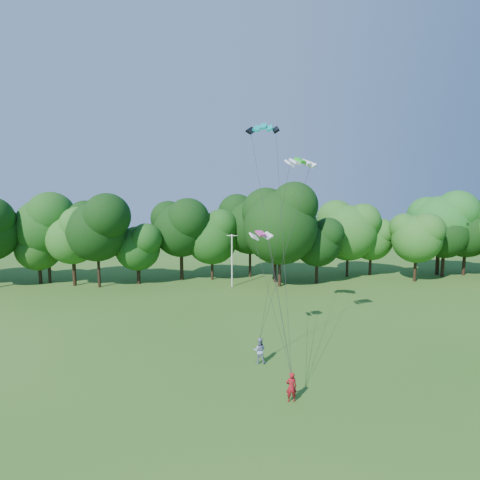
{
  "coord_description": "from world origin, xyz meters",
  "views": [
    {
      "loc": [
        -1.6,
        -17.89,
        12.2
      ],
      "look_at": [
        0.03,
        13.0,
        8.66
      ],
      "focal_mm": 28.0,
      "sensor_mm": 36.0,
      "label": 1
    }
  ],
  "objects": [
    {
      "name": "utility_pole",
      "position": [
        -0.05,
        32.47,
        3.74
      ],
      "size": [
        1.41,
        0.47,
        7.23
      ],
      "rotation": [
        0.0,
        0.0,
        -0.28
      ],
      "color": "silver",
      "rests_on": "ground"
    },
    {
      "name": "kite_green",
      "position": [
        4.46,
        10.66,
        15.0
      ],
      "size": [
        2.57,
        1.88,
        0.54
      ],
      "rotation": [
        0.0,
        0.0,
        0.4
      ],
      "color": "green",
      "rests_on": "ground"
    },
    {
      "name": "kite_teal",
      "position": [
        1.89,
        12.75,
        17.85
      ],
      "size": [
        2.7,
        1.68,
        0.66
      ],
      "rotation": [
        0.0,
        0.0,
        -0.26
      ],
      "color": "#05A29B",
      "rests_on": "ground"
    },
    {
      "name": "kite_flyer_right",
      "position": [
        1.24,
        8.47,
        0.95
      ],
      "size": [
        1.04,
        0.87,
        1.91
      ],
      "primitive_type": "imported",
      "rotation": [
        0.0,
        0.0,
        2.97
      ],
      "color": "#8693BA",
      "rests_on": "ground"
    },
    {
      "name": "tree_back_center",
      "position": [
        6.49,
        32.21,
        9.97
      ],
      "size": [
        10.98,
        10.98,
        15.97
      ],
      "color": "black",
      "rests_on": "ground"
    },
    {
      "name": "ground",
      "position": [
        0.0,
        0.0,
        0.0
      ],
      "size": [
        160.0,
        160.0,
        0.0
      ],
      "primitive_type": "plane",
      "color": "#2A5B19",
      "rests_on": "ground"
    },
    {
      "name": "tree_back_west",
      "position": [
        -27.22,
        35.69,
        6.08
      ],
      "size": [
        6.69,
        6.69,
        9.73
      ],
      "color": "black",
      "rests_on": "ground"
    },
    {
      "name": "kite_flyer_left",
      "position": [
        2.59,
        3.14,
        0.91
      ],
      "size": [
        0.67,
        0.45,
        1.82
      ],
      "primitive_type": "imported",
      "rotation": [
        0.0,
        0.0,
        3.17
      ],
      "color": "maroon",
      "rests_on": "ground"
    },
    {
      "name": "tree_back_east",
      "position": [
        32.75,
        38.8,
        9.03
      ],
      "size": [
        9.94,
        9.94,
        14.45
      ],
      "color": "#381F16",
      "rests_on": "ground"
    },
    {
      "name": "kite_pink",
      "position": [
        1.62,
        11.73,
        9.33
      ],
      "size": [
        2.04,
        1.53,
        0.43
      ],
      "rotation": [
        0.0,
        0.0,
        0.4
      ],
      "color": "#C53686",
      "rests_on": "ground"
    }
  ]
}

